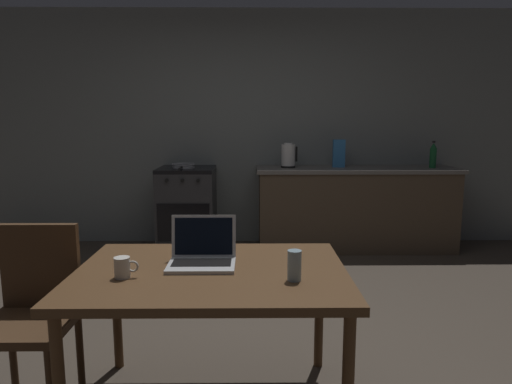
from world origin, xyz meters
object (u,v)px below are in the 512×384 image
at_px(stove_oven, 187,208).
at_px(coffee_mug, 123,267).
at_px(electric_kettle, 288,156).
at_px(drinking_glass, 294,265).
at_px(chair, 33,307).
at_px(laptop, 202,255).
at_px(cereal_box, 339,153).
at_px(frying_pan, 183,166).
at_px(dining_table, 211,283).
at_px(bottle, 433,155).

bearing_deg(stove_oven, coffee_mug, -87.48).
relative_size(stove_oven, electric_kettle, 3.39).
xyz_separation_m(electric_kettle, drinking_glass, (-0.21, -3.00, -0.24)).
xyz_separation_m(chair, electric_kettle, (1.44, 2.84, 0.50)).
bearing_deg(laptop, cereal_box, 72.18).
bearing_deg(cereal_box, coffee_mug, -117.10).
bearing_deg(laptop, drinking_glass, -22.31).
height_order(stove_oven, drinking_glass, stove_oven).
bearing_deg(coffee_mug, chair, 166.53).
height_order(laptop, frying_pan, frying_pan).
relative_size(dining_table, chair, 1.40).
bearing_deg(coffee_mug, frying_pan, 93.08).
bearing_deg(stove_oven, laptop, -80.49).
bearing_deg(electric_kettle, laptop, -102.94).
height_order(stove_oven, bottle, bottle).
xyz_separation_m(stove_oven, dining_table, (0.51, -2.84, 0.20)).
relative_size(bottle, coffee_mug, 2.63).
xyz_separation_m(chair, bottle, (2.99, 2.79, 0.51)).
relative_size(drinking_glass, cereal_box, 0.45).
height_order(dining_table, bottle, bottle).
bearing_deg(cereal_box, bottle, -4.01).
bearing_deg(chair, laptop, 22.52).
distance_m(stove_oven, dining_table, 2.90).
relative_size(stove_oven, bottle, 3.12).
bearing_deg(frying_pan, coffee_mug, -86.92).
bearing_deg(cereal_box, laptop, -113.03).
xyz_separation_m(bottle, coffee_mug, (-2.52, -2.90, -0.27)).
relative_size(electric_kettle, coffee_mug, 2.42).
bearing_deg(frying_pan, bottle, -0.46).
bearing_deg(frying_pan, stove_oven, 43.11).
bearing_deg(chair, cereal_box, 72.85).
xyz_separation_m(bottle, frying_pan, (-2.68, 0.02, -0.11)).
bearing_deg(bottle, chair, -136.93).
xyz_separation_m(dining_table, frying_pan, (-0.54, 2.82, 0.27)).
bearing_deg(dining_table, laptop, 124.22).
bearing_deg(electric_kettle, bottle, -1.85).
distance_m(chair, coffee_mug, 0.53).
height_order(frying_pan, cereal_box, cereal_box).
distance_m(dining_table, cereal_box, 3.11).
relative_size(frying_pan, cereal_box, 1.43).
xyz_separation_m(chair, drinking_glass, (1.23, -0.15, 0.25)).
bearing_deg(cereal_box, chair, -124.79).
distance_m(coffee_mug, drinking_glass, 0.76).
distance_m(dining_table, coffee_mug, 0.41).
distance_m(dining_table, drinking_glass, 0.43).
distance_m(laptop, electric_kettle, 2.86).
height_order(dining_table, drinking_glass, drinking_glass).
bearing_deg(bottle, stove_oven, 178.97).
relative_size(bottle, frying_pan, 0.67).
xyz_separation_m(frying_pan, drinking_glass, (0.92, -2.97, -0.14)).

